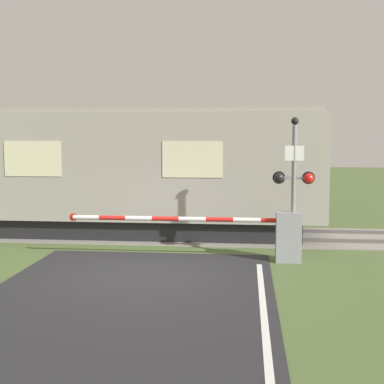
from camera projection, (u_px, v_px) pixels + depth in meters
The scene contains 5 objects.
ground_plane at pixel (145, 273), 11.77m from camera, with size 80.00×80.00×0.00m, color #4C6033.
track_bed at pixel (173, 235), 16.22m from camera, with size 36.00×3.20×0.13m.
train at pixel (51, 169), 16.39m from camera, with size 16.41×2.76×3.92m.
crossing_barrier at pixel (270, 234), 12.86m from camera, with size 5.71×0.44×1.21m.
signal_post at pixel (294, 180), 12.68m from camera, with size 0.99×0.26×3.45m.
Camera 1 is at (2.21, -11.35, 3.04)m, focal length 50.00 mm.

